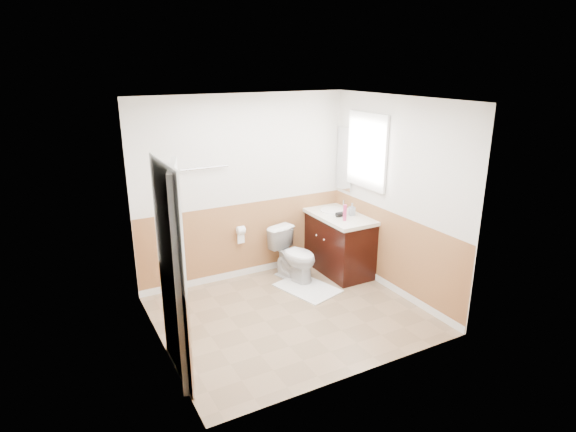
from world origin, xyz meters
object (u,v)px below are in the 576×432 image
toilet (294,255)px  soap_dispenser (352,209)px  bath_mat (307,288)px  vanity_cabinet (338,244)px  lotion_bottle (345,213)px

toilet → soap_dispenser: bearing=-27.6°
toilet → bath_mat: size_ratio=0.89×
toilet → vanity_cabinet: bearing=-18.6°
vanity_cabinet → lotion_bottle: (-0.10, -0.28, 0.56)m
toilet → bath_mat: 0.50m
toilet → vanity_cabinet: 0.70m
vanity_cabinet → bath_mat: bearing=-154.8°
bath_mat → lotion_bottle: (0.59, 0.04, 0.95)m
toilet → vanity_cabinet: (0.69, -0.03, 0.04)m
bath_mat → soap_dispenser: size_ratio=4.67×
vanity_cabinet → soap_dispenser: 0.57m
bath_mat → vanity_cabinet: vanity_cabinet is taller
soap_dispenser → vanity_cabinet: bearing=131.6°
toilet → lotion_bottle: size_ratio=3.24×
toilet → soap_dispenser: soap_dispenser is taller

